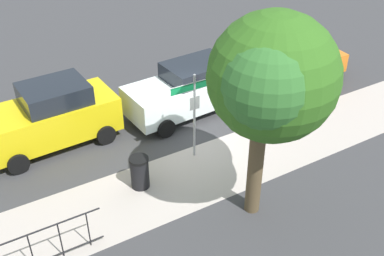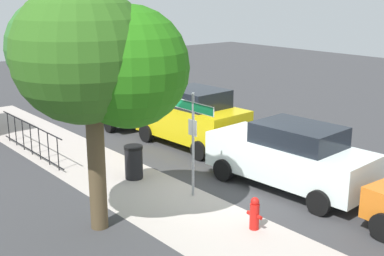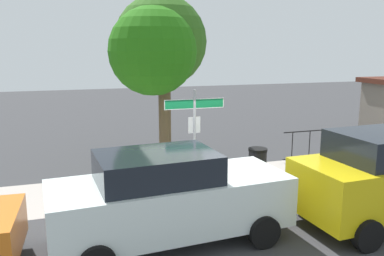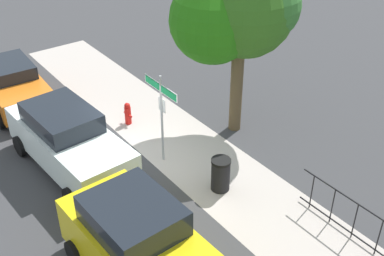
{
  "view_description": "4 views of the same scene",
  "coord_description": "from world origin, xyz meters",
  "px_view_note": "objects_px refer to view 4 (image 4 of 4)",
  "views": [
    {
      "loc": [
        6.02,
        10.27,
        8.45
      ],
      "look_at": [
        0.36,
        0.78,
        1.31
      ],
      "focal_mm": 42.61,
      "sensor_mm": 36.0,
      "label": 1
    },
    {
      "loc": [
        -9.59,
        8.48,
        5.28
      ],
      "look_at": [
        0.09,
        0.41,
        1.86
      ],
      "focal_mm": 47.31,
      "sensor_mm": 36.0,
      "label": 2
    },
    {
      "loc": [
        -3.09,
        -9.18,
        3.8
      ],
      "look_at": [
        0.1,
        0.76,
        1.73
      ],
      "focal_mm": 37.57,
      "sensor_mm": 36.0,
      "label": 3
    },
    {
      "loc": [
        10.11,
        -5.97,
        8.64
      ],
      "look_at": [
        0.98,
        0.79,
        1.44
      ],
      "focal_mm": 45.43,
      "sensor_mm": 36.0,
      "label": 4
    }
  ],
  "objects_px": {
    "street_sign": "(161,103)",
    "car_orange": "(12,83)",
    "fire_hydrant": "(128,113)",
    "car_yellow": "(140,246)",
    "shade_tree": "(238,12)",
    "trash_bin": "(221,174)",
    "car_white": "(68,140)"
  },
  "relations": [
    {
      "from": "shade_tree",
      "to": "car_yellow",
      "type": "relative_size",
      "value": 1.31
    },
    {
      "from": "car_yellow",
      "to": "shade_tree",
      "type": "bearing_deg",
      "value": 120.08
    },
    {
      "from": "shade_tree",
      "to": "car_yellow",
      "type": "xyz_separation_m",
      "value": [
        3.69,
        -5.77,
        -2.9
      ]
    },
    {
      "from": "trash_bin",
      "to": "car_orange",
      "type": "bearing_deg",
      "value": -160.77
    },
    {
      "from": "shade_tree",
      "to": "trash_bin",
      "type": "bearing_deg",
      "value": -46.32
    },
    {
      "from": "street_sign",
      "to": "shade_tree",
      "type": "xyz_separation_m",
      "value": [
        -0.19,
        2.88,
        1.97
      ]
    },
    {
      "from": "car_yellow",
      "to": "fire_hydrant",
      "type": "relative_size",
      "value": 5.37
    },
    {
      "from": "street_sign",
      "to": "fire_hydrant",
      "type": "xyz_separation_m",
      "value": [
        -2.42,
        0.2,
        -1.56
      ]
    },
    {
      "from": "car_orange",
      "to": "fire_hydrant",
      "type": "bearing_deg",
      "value": 37.52
    },
    {
      "from": "street_sign",
      "to": "trash_bin",
      "type": "xyz_separation_m",
      "value": [
        2.09,
        0.5,
        -1.45
      ]
    },
    {
      "from": "shade_tree",
      "to": "fire_hydrant",
      "type": "relative_size",
      "value": 7.04
    },
    {
      "from": "car_white",
      "to": "car_yellow",
      "type": "bearing_deg",
      "value": -9.97
    },
    {
      "from": "street_sign",
      "to": "car_yellow",
      "type": "bearing_deg",
      "value": -39.52
    },
    {
      "from": "street_sign",
      "to": "car_yellow",
      "type": "height_order",
      "value": "street_sign"
    },
    {
      "from": "car_orange",
      "to": "car_white",
      "type": "relative_size",
      "value": 0.88
    },
    {
      "from": "street_sign",
      "to": "car_orange",
      "type": "xyz_separation_m",
      "value": [
        -6.1,
        -2.36,
        -1.16
      ]
    },
    {
      "from": "street_sign",
      "to": "fire_hydrant",
      "type": "distance_m",
      "value": 2.89
    },
    {
      "from": "car_white",
      "to": "street_sign",
      "type": "bearing_deg",
      "value": 57.32
    },
    {
      "from": "car_orange",
      "to": "car_yellow",
      "type": "distance_m",
      "value": 9.62
    },
    {
      "from": "car_yellow",
      "to": "fire_hydrant",
      "type": "distance_m",
      "value": 6.71
    },
    {
      "from": "fire_hydrant",
      "to": "trash_bin",
      "type": "distance_m",
      "value": 4.52
    },
    {
      "from": "car_white",
      "to": "car_yellow",
      "type": "distance_m",
      "value": 4.84
    },
    {
      "from": "shade_tree",
      "to": "trash_bin",
      "type": "height_order",
      "value": "shade_tree"
    },
    {
      "from": "car_white",
      "to": "car_yellow",
      "type": "height_order",
      "value": "car_yellow"
    },
    {
      "from": "car_yellow",
      "to": "trash_bin",
      "type": "height_order",
      "value": "car_yellow"
    },
    {
      "from": "car_orange",
      "to": "fire_hydrant",
      "type": "distance_m",
      "value": 4.5
    },
    {
      "from": "car_white",
      "to": "fire_hydrant",
      "type": "bearing_deg",
      "value": 109.88
    },
    {
      "from": "shade_tree",
      "to": "car_orange",
      "type": "xyz_separation_m",
      "value": [
        -5.91,
        -5.24,
        -3.13
      ]
    },
    {
      "from": "trash_bin",
      "to": "car_white",
      "type": "bearing_deg",
      "value": -139.91
    },
    {
      "from": "car_white",
      "to": "fire_hydrant",
      "type": "relative_size",
      "value": 6.12
    },
    {
      "from": "car_orange",
      "to": "shade_tree",
      "type": "bearing_deg",
      "value": 44.31
    },
    {
      "from": "car_yellow",
      "to": "car_white",
      "type": "bearing_deg",
      "value": 171.17
    }
  ]
}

